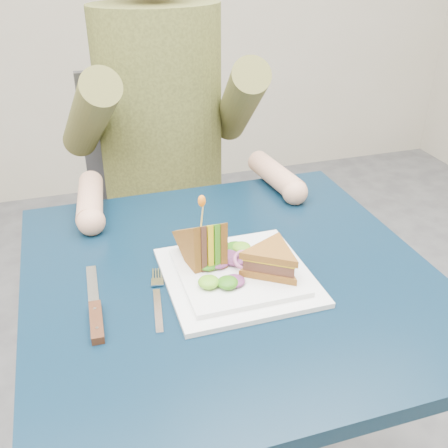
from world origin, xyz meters
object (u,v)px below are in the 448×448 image
object	(u,v)px
sandwich_flat	(272,260)
knife	(96,315)
table	(230,306)
chair	(160,199)
plate	(237,275)
diner	(160,91)
sandwich_upright	(203,246)
fork	(158,300)

from	to	relation	value
sandwich_flat	knife	distance (m)	0.32
table	knife	bearing A→B (deg)	-166.93
chair	plate	size ratio (longest dim) A/B	3.58
table	diner	xyz separation A→B (m)	(-0.00, 0.60, 0.26)
chair	sandwich_upright	xyz separation A→B (m)	(-0.05, -0.69, 0.24)
sandwich_flat	knife	world-z (taller)	sandwich_flat
sandwich_flat	knife	size ratio (longest dim) A/B	0.75
table	diner	bearing A→B (deg)	90.00
knife	table	bearing A→B (deg)	13.07
chair	fork	bearing A→B (deg)	-100.89
table	chair	xyz separation A→B (m)	(0.00, 0.71, -0.11)
sandwich_upright	knife	xyz separation A→B (m)	(-0.21, -0.08, -0.05)
fork	knife	bearing A→B (deg)	-173.15
diner	plate	world-z (taller)	diner
table	fork	bearing A→B (deg)	-162.61
chair	plate	bearing A→B (deg)	-89.55
diner	fork	xyz separation A→B (m)	(-0.15, -0.65, -0.18)
diner	sandwich_flat	world-z (taller)	diner
fork	sandwich_upright	bearing A→B (deg)	33.55
chair	knife	size ratio (longest dim) A/B	4.20
plate	sandwich_flat	distance (m)	0.07
sandwich_flat	chair	bearing A→B (deg)	94.55
diner	fork	size ratio (longest dim) A/B	4.16
diner	sandwich_flat	bearing A→B (deg)	-84.67
chair	table	bearing A→B (deg)	-90.00
diner	fork	world-z (taller)	diner
sandwich_upright	diner	bearing A→B (deg)	85.44
table	sandwich_upright	bearing A→B (deg)	156.21
table	sandwich_upright	size ratio (longest dim) A/B	5.35
plate	sandwich_upright	xyz separation A→B (m)	(-0.05, 0.04, 0.05)
chair	fork	world-z (taller)	chair
diner	sandwich_upright	size ratio (longest dim) A/B	5.32
sandwich_flat	table	bearing A→B (deg)	140.81
plate	fork	distance (m)	0.15
plate	fork	world-z (taller)	plate
chair	diner	world-z (taller)	diner
sandwich_upright	chair	bearing A→B (deg)	86.18
diner	sandwich_upright	xyz separation A→B (m)	(-0.05, -0.58, -0.13)
table	knife	world-z (taller)	knife
diner	sandwich_flat	distance (m)	0.67
table	chair	bearing A→B (deg)	90.00
sandwich_upright	knife	bearing A→B (deg)	-159.00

